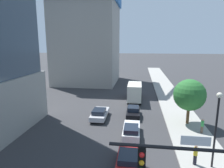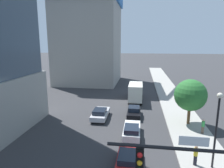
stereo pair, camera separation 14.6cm
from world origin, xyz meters
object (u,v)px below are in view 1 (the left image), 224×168
car_silver (100,114)px  street_lamp (217,120)px  construction_building (87,33)px  pedestrian_green_shirt (202,126)px  car_red (129,160)px  car_white (131,130)px  car_black (133,112)px  box_truck (135,91)px  street_tree (189,95)px  pedestrian_yellow_shirt (195,155)px

car_silver → street_lamp: bearing=-40.3°
construction_building → pedestrian_green_shirt: (20.41, -28.49, -11.58)m
car_red → car_white: (0.00, 5.63, 0.03)m
car_black → box_truck: (0.00, 7.73, 1.12)m
car_red → pedestrian_green_shirt: 10.75m
street_tree → car_silver: bearing=177.7°
car_silver → car_red: size_ratio=1.12×
box_truck → street_tree: bearing=-54.5°
car_black → car_white: bearing=-90.0°
street_lamp → pedestrian_yellow_shirt: size_ratio=3.65×
street_tree → box_truck: (-6.88, 9.63, -2.04)m
street_lamp → car_silver: size_ratio=1.36×
car_white → pedestrian_green_shirt: size_ratio=2.63×
construction_building → car_red: bearing=-70.7°
street_tree → box_truck: 12.01m
box_truck → car_white: bearing=-90.0°
street_lamp → pedestrian_yellow_shirt: 3.45m
street_tree → car_silver: size_ratio=1.23×
pedestrian_green_shirt → street_lamp: bearing=-99.5°
construction_building → street_tree: construction_building is taller
box_truck → pedestrian_yellow_shirt: size_ratio=4.42×
car_white → pedestrian_yellow_shirt: bearing=-40.2°
pedestrian_green_shirt → car_red: bearing=-137.0°
car_black → pedestrian_green_shirt: bearing=-30.0°
car_silver → box_truck: bearing=63.9°
street_lamp → pedestrian_yellow_shirt: street_lamp is taller
street_lamp → box_truck: 20.06m
construction_building → street_lamp: (19.33, -34.97, -8.36)m
construction_building → box_truck: bearing=-52.3°
car_black → construction_building: bearing=117.7°
car_red → box_truck: bearing=90.0°
street_tree → car_black: (-6.88, 1.90, -3.16)m
pedestrian_green_shirt → pedestrian_yellow_shirt: (-2.38, -6.32, 0.03)m
pedestrian_green_shirt → pedestrian_yellow_shirt: pedestrian_yellow_shirt is taller
construction_building → car_black: (12.56, -23.97, -11.88)m
box_truck → car_black: bearing=-90.0°
car_silver → pedestrian_yellow_shirt: 13.70m
street_lamp → pedestrian_green_shirt: size_ratio=3.78×
car_white → construction_building: bearing=112.6°
street_lamp → construction_building: bearing=118.9°
street_lamp → car_silver: 15.18m
car_black → pedestrian_green_shirt: pedestrian_green_shirt is taller
car_white → box_truck: box_truck is taller
car_white → box_truck: 13.99m
construction_building → car_red: 39.77m
street_lamp → car_white: street_lamp is taller
street_lamp → street_tree: size_ratio=1.11×
street_lamp → street_tree: bearing=89.3°
street_lamp → pedestrian_yellow_shirt: (-1.30, 0.16, -3.19)m
street_tree → car_red: (-6.88, -9.95, -3.14)m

